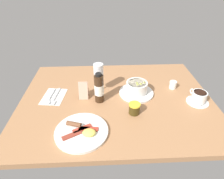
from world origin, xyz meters
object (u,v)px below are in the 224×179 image
jam_jar (134,108)px  porridge_bowl (137,88)px  sauce_bottle_brown (99,89)px  breakfast_plate (82,131)px  coffee_cup (199,97)px  cutlery_setting (53,97)px  wine_glass (99,73)px  menu_card (83,90)px  creamer_jug (173,85)px

jam_jar → porridge_bowl: bearing=-102.4°
sauce_bottle_brown → breakfast_plate: size_ratio=0.72×
coffee_cup → jam_jar: size_ratio=2.09×
coffee_cup → sauce_bottle_brown: sauce_bottle_brown is taller
coffee_cup → jam_jar: 37.72cm
cutlery_setting → coffee_cup: coffee_cup is taller
cutlery_setting → breakfast_plate: size_ratio=0.73×
wine_glass → breakfast_plate: 37.10cm
menu_card → wine_glass: bearing=-146.0°
coffee_cup → sauce_bottle_brown: (55.01, -4.02, 5.00)cm
creamer_jug → breakfast_plate: bearing=33.3°
creamer_jug → wine_glass: size_ratio=0.30×
porridge_bowl → wine_glass: size_ratio=1.13×
cutlery_setting → sauce_bottle_brown: (-27.07, 4.77, 8.01)cm
sauce_bottle_brown → cutlery_setting: bearing=-10.0°
porridge_bowl → coffee_cup: (-33.09, 10.03, -0.41)cm
porridge_bowl → menu_card: size_ratio=1.98×
wine_glass → coffee_cup: bearing=165.5°
porridge_bowl → cutlery_setting: porridge_bowl is taller
sauce_bottle_brown → breakfast_plate: 26.57cm
cutlery_setting → creamer_jug: bearing=-175.2°
coffee_cup → sauce_bottle_brown: 55.38cm
coffee_cup → sauce_bottle_brown: bearing=-4.2°
wine_glass → jam_jar: size_ratio=2.98×
cutlery_setting → creamer_jug: size_ratio=3.34×
cutlery_setting → creamer_jug: (-72.50, -6.13, 2.24)cm
creamer_jug → jam_jar: size_ratio=0.90×
creamer_jug → jam_jar: (27.38, 22.44, 0.53)cm
porridge_bowl → jam_jar: 17.98cm
porridge_bowl → jam_jar: porridge_bowl is taller
cutlery_setting → sauce_bottle_brown: 28.63cm
porridge_bowl → cutlery_setting: size_ratio=1.13×
porridge_bowl → breakfast_plate: size_ratio=0.83×
jam_jar → menu_card: menu_card is taller
breakfast_plate → menu_card: 28.82cm
coffee_cup → jam_jar: bearing=11.5°
creamer_jug → sauce_bottle_brown: size_ratio=0.30×
cutlery_setting → menu_card: 18.59cm
breakfast_plate → coffee_cup: bearing=-162.2°
porridge_bowl → wine_glass: 24.16cm
sauce_bottle_brown → menu_card: bearing=-25.1°
creamer_jug → menu_card: menu_card is taller
porridge_bowl → menu_card: (31.04, 1.74, 1.40)cm
creamer_jug → menu_card: bearing=6.9°
wine_glass → breakfast_plate: size_ratio=0.73×
wine_glass → sauce_bottle_brown: size_ratio=1.01×
wine_glass → jam_jar: (-18.32, 21.78, -9.21)cm
creamer_jug → sauce_bottle_brown: (45.43, 10.90, 5.76)cm
creamer_jug → sauce_bottle_brown: sauce_bottle_brown is taller
creamer_jug → porridge_bowl: bearing=11.8°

